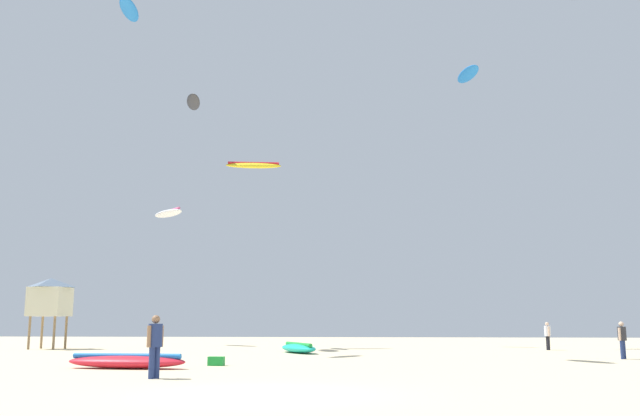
% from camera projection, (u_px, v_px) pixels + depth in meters
% --- Properties ---
extents(ground_plane, '(120.00, 120.00, 0.00)m').
position_uv_depth(ground_plane, '(260.00, 394.00, 14.78)').
color(ground_plane, beige).
extents(person_foreground, '(0.39, 0.52, 1.73)m').
position_uv_depth(person_foreground, '(155.00, 341.00, 19.09)').
color(person_foreground, navy).
rests_on(person_foreground, ground).
extents(person_midground, '(0.35, 0.52, 1.57)m').
position_uv_depth(person_midground, '(548.00, 334.00, 39.06)').
color(person_midground, black).
rests_on(person_midground, ground).
extents(person_left, '(0.39, 0.41, 1.57)m').
position_uv_depth(person_left, '(622.00, 337.00, 29.29)').
color(person_left, navy).
rests_on(person_left, ground).
extents(kite_grounded_near, '(4.26, 1.56, 0.52)m').
position_uv_depth(kite_grounded_near, '(126.00, 361.00, 23.12)').
color(kite_grounded_near, red).
rests_on(kite_grounded_near, ground).
extents(kite_grounded_far, '(2.90, 4.45, 0.51)m').
position_uv_depth(kite_grounded_far, '(298.00, 348.00, 35.18)').
color(kite_grounded_far, '#19B29E').
rests_on(kite_grounded_far, ground).
extents(lifeguard_tower, '(2.30, 2.30, 4.15)m').
position_uv_depth(lifeguard_tower, '(50.00, 297.00, 40.86)').
color(lifeguard_tower, '#8C704C').
rests_on(lifeguard_tower, ground).
extents(cooler_box, '(0.56, 0.36, 0.32)m').
position_uv_depth(cooler_box, '(216.00, 361.00, 24.71)').
color(cooler_box, green).
rests_on(cooler_box, ground).
extents(kite_aloft_1, '(3.70, 1.64, 0.65)m').
position_uv_depth(kite_aloft_1, '(253.00, 165.00, 44.48)').
color(kite_aloft_1, yellow).
extents(kite_aloft_3, '(1.98, 3.40, 0.66)m').
position_uv_depth(kite_aloft_3, '(193.00, 102.00, 45.72)').
color(kite_aloft_3, '#2D2D33').
extents(kite_aloft_4, '(3.38, 3.51, 0.49)m').
position_uv_depth(kite_aloft_4, '(168.00, 213.00, 49.08)').
color(kite_aloft_4, white).
extents(kite_aloft_5, '(1.66, 3.81, 0.39)m').
position_uv_depth(kite_aloft_5, '(129.00, 10.00, 45.06)').
color(kite_aloft_5, blue).
extents(kite_aloft_8, '(2.10, 4.17, 0.82)m').
position_uv_depth(kite_aloft_8, '(468.00, 74.00, 56.98)').
color(kite_aloft_8, blue).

